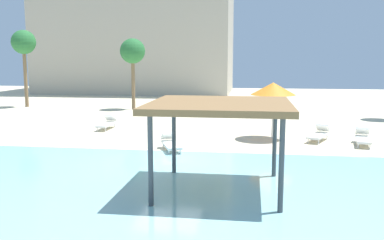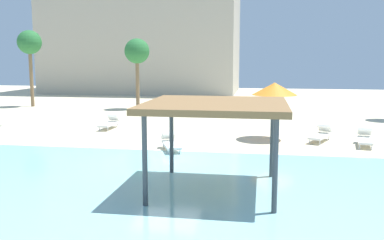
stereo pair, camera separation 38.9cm
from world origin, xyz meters
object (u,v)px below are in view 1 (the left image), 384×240
at_px(palm_tree_1, 24,44).
at_px(shade_pavilion, 220,108).
at_px(lounge_chair_2, 363,138).
at_px(palm_tree_0, 133,52).
at_px(lounge_chair_5, 319,134).
at_px(beach_umbrella_orange_0, 273,89).
at_px(lounge_chair_1, 171,143).
at_px(lounge_chair_6, 107,123).

bearing_deg(palm_tree_1, shade_pavilion, -49.07).
xyz_separation_m(lounge_chair_2, palm_tree_0, (-14.06, 11.74, 3.99)).
height_order(lounge_chair_5, palm_tree_1, palm_tree_1).
relative_size(shade_pavilion, beach_umbrella_orange_0, 1.48).
relative_size(lounge_chair_1, lounge_chair_5, 1.01).
bearing_deg(palm_tree_1, lounge_chair_2, -27.59).
bearing_deg(lounge_chair_1, lounge_chair_5, 94.09).
xyz_separation_m(shade_pavilion, lounge_chair_5, (4.12, 8.35, -2.15)).
bearing_deg(palm_tree_1, lounge_chair_5, -28.13).
bearing_deg(palm_tree_1, lounge_chair_6, -43.30).
xyz_separation_m(beach_umbrella_orange_0, lounge_chair_1, (-4.40, -3.28, -2.12)).
height_order(beach_umbrella_orange_0, palm_tree_0, palm_tree_0).
height_order(lounge_chair_2, lounge_chair_5, same).
xyz_separation_m(shade_pavilion, lounge_chair_1, (-2.48, 5.26, -2.15)).
height_order(lounge_chair_6, palm_tree_1, palm_tree_1).
bearing_deg(shade_pavilion, palm_tree_0, 112.70).
xyz_separation_m(lounge_chair_2, lounge_chair_6, (-12.99, 2.59, 0.00)).
height_order(beach_umbrella_orange_0, palm_tree_1, palm_tree_1).
relative_size(lounge_chair_2, palm_tree_0, 0.37).
bearing_deg(palm_tree_0, lounge_chair_5, -42.06).
height_order(lounge_chair_2, palm_tree_1, palm_tree_1).
xyz_separation_m(shade_pavilion, palm_tree_1, (-17.06, 19.67, 2.53)).
distance_m(shade_pavilion, beach_umbrella_orange_0, 8.76).
relative_size(lounge_chair_2, lounge_chair_5, 1.00).
height_order(lounge_chair_1, palm_tree_1, palm_tree_1).
height_order(lounge_chair_1, lounge_chair_5, same).
bearing_deg(lounge_chair_5, palm_tree_0, -107.83).
distance_m(shade_pavilion, lounge_chair_2, 9.93).
xyz_separation_m(lounge_chair_6, palm_tree_1, (-10.02, 9.44, 4.68)).
bearing_deg(lounge_chair_1, lounge_chair_2, 84.79).
distance_m(lounge_chair_6, palm_tree_1, 14.53).
bearing_deg(palm_tree_0, lounge_chair_2, -39.85).
bearing_deg(palm_tree_0, lounge_chair_1, -68.27).
xyz_separation_m(lounge_chair_1, palm_tree_1, (-14.57, 14.41, 4.68)).
bearing_deg(lounge_chair_2, beach_umbrella_orange_0, -92.33).
xyz_separation_m(beach_umbrella_orange_0, lounge_chair_2, (4.03, -0.90, -2.12)).
bearing_deg(lounge_chair_2, palm_tree_1, -107.35).
relative_size(lounge_chair_2, lounge_chair_6, 1.03).
relative_size(lounge_chair_1, lounge_chair_2, 1.01).
distance_m(lounge_chair_2, palm_tree_0, 18.74).
height_order(shade_pavilion, lounge_chair_2, shade_pavilion).
xyz_separation_m(lounge_chair_5, lounge_chair_6, (-11.16, 1.88, 0.00)).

